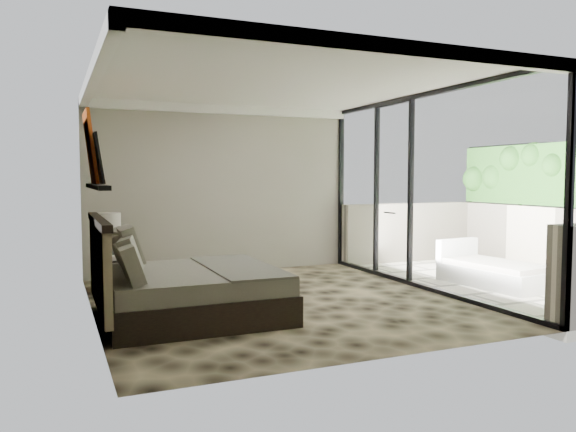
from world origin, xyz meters
name	(u,v)px	position (x,y,z in m)	size (l,w,h in m)	color
floor	(277,301)	(0.00, 0.00, 0.00)	(5.00, 5.00, 0.00)	black
ceiling	(277,83)	(0.00, 0.00, 2.79)	(4.50, 5.00, 0.02)	silver
back_wall	(223,189)	(0.00, 2.49, 1.40)	(4.50, 0.02, 2.80)	gray
left_wall	(92,196)	(-2.24, 0.00, 1.40)	(0.02, 5.00, 2.80)	gray
glass_wall	(423,191)	(2.25, 0.00, 1.40)	(0.08, 5.00, 2.80)	white
terrace_slab	(501,284)	(3.75, 0.00, -0.06)	(3.00, 5.00, 0.12)	beige
parapet_far	(566,242)	(5.10, 0.00, 0.55)	(0.30, 5.00, 1.10)	beige
foliage_hedge	(568,174)	(5.10, 0.00, 1.65)	(0.36, 4.60, 1.10)	#346B21
picture_ledge	(97,186)	(-2.18, 0.10, 1.50)	(0.12, 2.20, 0.05)	black
bed	(183,289)	(-1.30, -0.36, 0.33)	(2.03, 1.96, 1.12)	black
nightstand	(111,273)	(-1.91, 1.55, 0.25)	(0.50, 0.50, 0.50)	black
table_lamp	(109,228)	(-1.93, 1.53, 0.90)	(0.32, 0.32, 0.59)	black
abstract_canvas	(90,148)	(-2.19, 0.80, 1.97)	(0.04, 0.90, 0.90)	#BF4E10
framed_print	(98,158)	(-2.14, 0.30, 1.82)	(0.03, 0.50, 0.60)	black
ottoman	(454,254)	(3.97, 1.40, 0.23)	(0.46, 0.46, 0.46)	white
lounger	(492,272)	(3.35, -0.22, 0.19)	(0.96, 1.68, 0.63)	silver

